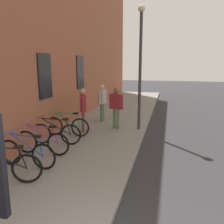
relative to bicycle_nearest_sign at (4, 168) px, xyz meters
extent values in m
plane|color=#2D2D30|center=(3.96, -3.72, -0.51)|extent=(60.00, 60.00, 0.00)
cube|color=gray|center=(5.96, -0.97, -0.45)|extent=(24.00, 3.50, 0.12)
cube|color=#9E563D|center=(6.96, 1.08, 3.84)|extent=(22.00, 0.60, 8.71)
cube|color=black|center=(3.46, 0.76, 1.89)|extent=(0.90, 0.06, 1.60)
cube|color=black|center=(6.96, 0.76, 1.89)|extent=(0.90, 0.06, 1.60)
torus|color=black|center=(0.17, -0.49, -0.03)|extent=(0.29, 0.70, 0.72)
cylinder|color=black|center=(0.01, -0.02, 0.25)|extent=(0.37, 0.97, 0.58)
cylinder|color=black|center=(0.15, -0.42, 0.22)|extent=(0.09, 0.19, 0.51)
cube|color=black|center=(0.12, -0.35, 0.51)|extent=(0.16, 0.22, 0.06)
torus|color=black|center=(0.97, 0.56, -0.03)|extent=(0.10, 0.72, 0.72)
torus|color=black|center=(0.91, -0.49, -0.03)|extent=(0.10, 0.72, 0.72)
cylinder|color=#1E4CA5|center=(0.94, 0.01, 0.25)|extent=(0.09, 1.02, 0.58)
cylinder|color=#1E4CA5|center=(0.94, 0.08, 0.50)|extent=(0.08, 0.85, 0.09)
cylinder|color=#1E4CA5|center=(0.92, -0.42, 0.22)|extent=(0.05, 0.19, 0.51)
cube|color=black|center=(0.92, -0.34, 0.51)|extent=(0.11, 0.21, 0.06)
cylinder|color=#1E4CA5|center=(0.97, 0.51, 0.57)|extent=(0.48, 0.05, 0.02)
torus|color=black|center=(1.84, 0.61, -0.03)|extent=(0.08, 0.72, 0.72)
torus|color=black|center=(1.87, -0.44, -0.03)|extent=(0.08, 0.72, 0.72)
cylinder|color=#8C338C|center=(1.86, 0.06, 0.25)|extent=(0.06, 1.02, 0.58)
cylinder|color=#8C338C|center=(1.86, 0.14, 0.50)|extent=(0.06, 0.85, 0.09)
cylinder|color=#8C338C|center=(1.87, -0.36, 0.22)|extent=(0.04, 0.19, 0.51)
cube|color=black|center=(1.87, -0.29, 0.51)|extent=(0.11, 0.20, 0.06)
cylinder|color=#8C338C|center=(1.85, 0.56, 0.57)|extent=(0.48, 0.04, 0.02)
torus|color=black|center=(2.72, 0.62, -0.03)|extent=(0.16, 0.72, 0.72)
torus|color=black|center=(2.87, -0.42, -0.03)|extent=(0.16, 0.72, 0.72)
cylinder|color=black|center=(2.80, 0.08, 0.25)|extent=(0.18, 1.01, 0.58)
cylinder|color=black|center=(2.79, 0.15, 0.50)|extent=(0.16, 0.85, 0.09)
cylinder|color=black|center=(2.86, -0.34, 0.22)|extent=(0.06, 0.19, 0.51)
cube|color=black|center=(2.85, -0.27, 0.51)|extent=(0.13, 0.21, 0.06)
cylinder|color=black|center=(2.73, 0.57, 0.57)|extent=(0.48, 0.09, 0.02)
torus|color=black|center=(3.75, 0.65, -0.03)|extent=(0.09, 0.72, 0.72)
torus|color=black|center=(3.80, -0.39, -0.03)|extent=(0.09, 0.72, 0.72)
cylinder|color=#267F3F|center=(3.78, 0.10, 0.25)|extent=(0.08, 1.02, 0.58)
cylinder|color=#267F3F|center=(3.77, 0.18, 0.50)|extent=(0.07, 0.85, 0.09)
cylinder|color=#267F3F|center=(3.79, -0.32, 0.22)|extent=(0.04, 0.19, 0.51)
cube|color=black|center=(3.79, -0.24, 0.51)|extent=(0.11, 0.20, 0.06)
cylinder|color=#267F3F|center=(3.76, 0.60, 0.57)|extent=(0.48, 0.04, 0.02)
cylinder|color=#4C724C|center=(6.23, -0.53, 0.04)|extent=(0.13, 0.13, 0.86)
cylinder|color=#4C724C|center=(6.41, -0.55, 0.04)|extent=(0.13, 0.13, 0.86)
cube|color=#B2A599|center=(6.32, -0.54, 0.80)|extent=(0.53, 0.31, 0.65)
sphere|color=#D8AD8C|center=(6.32, -0.54, 1.25)|extent=(0.23, 0.23, 0.23)
cylinder|color=#B2A599|center=(6.04, -0.51, 0.75)|extent=(0.10, 0.10, 0.58)
cylinder|color=#B2A599|center=(6.60, -0.57, 0.75)|extent=(0.10, 0.10, 0.58)
cylinder|color=#4C724C|center=(5.30, -1.37, 0.03)|extent=(0.12, 0.12, 0.84)
cylinder|color=#4C724C|center=(5.25, -1.54, 0.03)|extent=(0.12, 0.12, 0.84)
cube|color=maroon|center=(5.28, -1.46, 0.77)|extent=(0.36, 0.54, 0.63)
sphere|color=brown|center=(5.28, -1.46, 1.21)|extent=(0.23, 0.23, 0.23)
cylinder|color=maroon|center=(5.34, -1.19, 0.73)|extent=(0.10, 0.10, 0.56)
cylinder|color=maroon|center=(5.21, -1.73, 0.73)|extent=(0.10, 0.10, 0.56)
cylinder|color=brown|center=(4.52, -0.26, 0.04)|extent=(0.13, 0.13, 0.86)
cylinder|color=brown|center=(4.36, -0.32, 0.04)|extent=(0.13, 0.13, 0.86)
cube|color=maroon|center=(4.44, -0.29, 0.79)|extent=(0.56, 0.42, 0.64)
sphere|color=tan|center=(4.44, -0.29, 1.24)|extent=(0.23, 0.23, 0.23)
cylinder|color=maroon|center=(4.70, -0.19, 0.75)|extent=(0.10, 0.10, 0.57)
cylinder|color=maroon|center=(4.18, -0.39, 0.75)|extent=(0.10, 0.10, 0.57)
cylinder|color=#333338|center=(5.38, -2.42, 1.95)|extent=(0.12, 0.12, 4.67)
sphere|color=silver|center=(5.38, -2.42, 4.40)|extent=(0.28, 0.28, 0.28)
camera|label=1|loc=(-4.36, -3.61, 2.40)|focal=38.27mm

